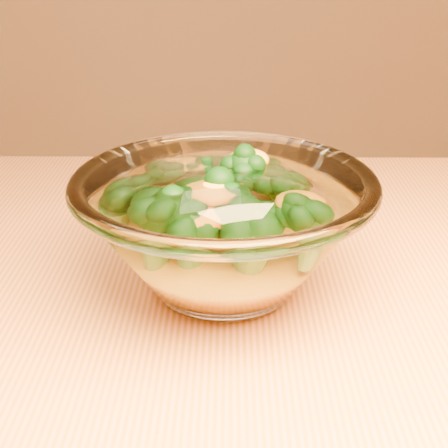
% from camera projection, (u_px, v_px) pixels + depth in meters
% --- Properties ---
extents(glass_bowl, '(0.23, 0.23, 0.10)m').
position_uv_depth(glass_bowl, '(224.00, 230.00, 0.47)').
color(glass_bowl, white).
rests_on(glass_bowl, table).
extents(cheese_sauce, '(0.13, 0.13, 0.04)m').
position_uv_depth(cheese_sauce, '(224.00, 255.00, 0.48)').
color(cheese_sauce, orange).
rests_on(cheese_sauce, glass_bowl).
extents(broccoli_heap, '(0.15, 0.13, 0.07)m').
position_uv_depth(broccoli_heap, '(221.00, 209.00, 0.47)').
color(broccoli_heap, black).
rests_on(broccoli_heap, cheese_sauce).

